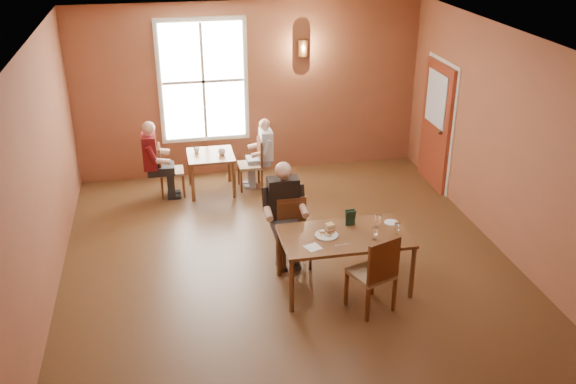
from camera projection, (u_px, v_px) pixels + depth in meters
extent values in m
cube|color=brown|center=(291.00, 269.00, 8.57)|extent=(6.00, 7.00, 0.01)
cube|color=brown|center=(250.00, 89.00, 11.05)|extent=(6.00, 0.04, 3.00)
cube|color=brown|center=(385.00, 340.00, 4.83)|extent=(6.00, 0.04, 3.00)
cube|color=brown|center=(37.00, 186.00, 7.40)|extent=(0.04, 7.00, 3.00)
cube|color=brown|center=(513.00, 149.00, 8.48)|extent=(0.04, 7.00, 3.00)
cube|color=white|center=(291.00, 44.00, 7.31)|extent=(6.00, 7.00, 0.04)
cube|color=white|center=(203.00, 81.00, 10.78)|extent=(1.36, 0.10, 1.96)
cube|color=maroon|center=(435.00, 125.00, 10.71)|extent=(0.12, 1.04, 2.10)
cylinder|color=brown|center=(303.00, 48.00, 10.83)|extent=(0.16, 0.16, 0.28)
cylinder|color=white|center=(327.00, 235.00, 7.86)|extent=(0.32, 0.32, 0.04)
cube|color=#DDBB64|center=(330.00, 229.00, 7.90)|extent=(0.12, 0.11, 0.12)
cube|color=black|center=(350.00, 218.00, 8.09)|extent=(0.13, 0.07, 0.21)
cube|color=silver|center=(343.00, 245.00, 7.67)|extent=(0.21, 0.04, 0.00)
cube|color=white|center=(313.00, 247.00, 7.61)|extent=(0.22, 0.22, 0.01)
cylinder|color=white|center=(391.00, 223.00, 8.18)|extent=(0.18, 0.18, 0.01)
imported|color=white|center=(222.00, 152.00, 10.53)|extent=(0.16, 0.16, 0.09)
imported|color=silver|center=(197.00, 150.00, 10.61)|extent=(0.11, 0.11, 0.09)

